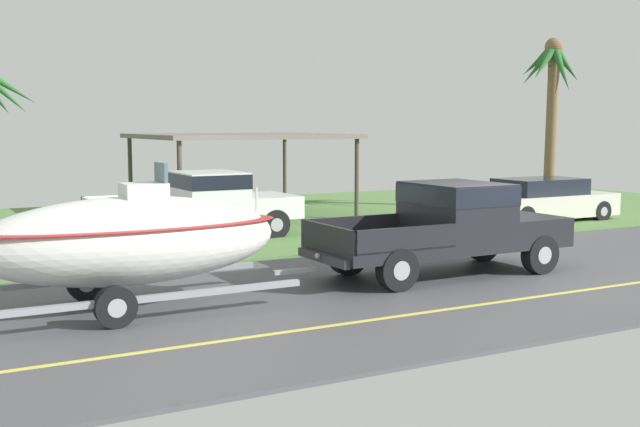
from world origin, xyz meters
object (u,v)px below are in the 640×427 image
Objects in this scene: parked_sedan_near at (544,201)px; palm_tree_near_left at (552,84)px; carport_awning at (239,138)px; boat_on_trailer at (129,240)px; parked_pickup_background at (207,201)px; pickup_truck_towing at (455,223)px.

palm_tree_near_left is at bearing 42.72° from parked_sedan_near.
boat_on_trailer is at bearing -120.88° from carport_awning.
boat_on_trailer is at bearing -119.59° from parked_pickup_background.
carport_awning reaches higher than boat_on_trailer.
boat_on_trailer is at bearing -180.00° from pickup_truck_towing.
parked_sedan_near is (14.60, 5.46, -0.50)m from boat_on_trailer.
pickup_truck_towing is 9.57m from parked_sedan_near.
parked_pickup_background is 13.73m from palm_tree_near_left.
carport_awning is (2.69, 4.14, 1.61)m from parked_pickup_background.
palm_tree_near_left is at bearing -17.26° from carport_awning.
boat_on_trailer is 1.04× the size of palm_tree_near_left.
carport_awning reaches higher than pickup_truck_towing.
boat_on_trailer is 1.11× the size of parked_pickup_background.
pickup_truck_towing reaches higher than parked_sedan_near.
carport_awning reaches higher than parked_sedan_near.
parked_pickup_background is 10.70m from parked_sedan_near.
boat_on_trailer reaches higher than parked_sedan_near.
parked_pickup_background is at bearing -123.00° from carport_awning.
parked_sedan_near is at bearing -36.16° from carport_awning.
carport_awning is at bearing 59.12° from boat_on_trailer.
boat_on_trailer is 1.00× the size of carport_awning.
palm_tree_near_left is (17.28, 7.94, 3.30)m from boat_on_trailer.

